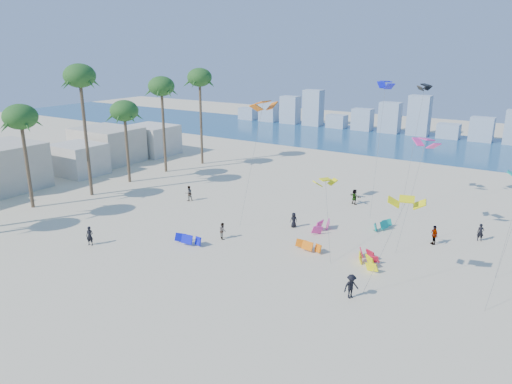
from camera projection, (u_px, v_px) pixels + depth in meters
The scene contains 10 objects.
ground at pixel (111, 293), 36.81m from camera, with size 220.00×220.00×0.00m, color beige.
ocean at pixel (396, 142), 94.69m from camera, with size 220.00×220.00×0.00m, color navy.
kitesurfer_near at pixel (90, 236), 45.35m from camera, with size 0.68×0.45×1.86m, color black.
kitesurfer_mid at pixel (223, 231), 46.95m from camera, with size 0.79×0.62×1.63m, color gray.
kitesurfers_far at pixel (331, 222), 48.90m from camera, with size 33.02×22.67×1.92m.
grounded_kites at pixel (316, 240), 45.54m from camera, with size 19.40×16.27×0.99m.
flying_kites at pixel (417, 122), 44.76m from camera, with size 31.16×24.85×18.59m.
palm_row at pixel (82, 103), 58.04m from camera, with size 6.71×44.80×16.26m.
beachfront_buildings at pixel (64, 156), 70.23m from camera, with size 11.50×43.00×6.00m.
distant_skyline at pixel (406, 120), 102.44m from camera, with size 85.00×3.00×8.40m.
Camera 1 is at (27.26, -21.62, 18.14)m, focal length 33.58 mm.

